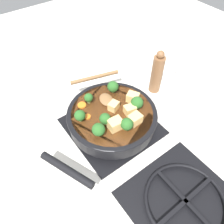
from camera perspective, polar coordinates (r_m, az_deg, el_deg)
ground_plane at (r=0.84m, az=0.00°, el=-3.78°), size 2.40×2.40×0.00m
front_burner_grate at (r=0.83m, az=0.00°, el=-3.27°), size 0.31×0.31×0.03m
rear_burner_grate at (r=0.72m, az=18.47°, el=-21.47°), size 0.31×0.31×0.03m
skillet_pan at (r=0.79m, az=-0.09°, el=-1.32°), size 0.44×0.35×0.06m
wooden_spoon at (r=0.86m, az=-3.18°, el=6.50°), size 0.20×0.20×0.02m
tofu_cube_center_large at (r=0.74m, az=6.03°, el=-1.84°), size 0.04×0.04×0.03m
tofu_cube_near_handle at (r=0.78m, az=0.44°, el=1.59°), size 0.04×0.04×0.03m
tofu_cube_east_chunk at (r=0.77m, az=4.68°, el=0.62°), size 0.04×0.04×0.03m
tofu_cube_west_chunk at (r=0.72m, az=0.89°, el=-3.20°), size 0.05×0.04×0.04m
tofu_cube_back_piece at (r=0.81m, az=5.33°, el=3.93°), size 0.05×0.05×0.03m
broccoli_floret_near_spoon at (r=0.80m, az=-6.13°, el=3.73°), size 0.03×0.03×0.04m
broccoli_floret_center_top at (r=0.77m, az=6.54°, el=2.44°), size 0.04×0.04×0.05m
broccoli_floret_east_rim at (r=0.74m, az=-8.40°, el=-0.92°), size 0.04×0.04×0.05m
broccoli_floret_west_rim at (r=0.83m, az=0.25°, el=6.63°), size 0.04×0.04×0.05m
broccoli_floret_north_edge at (r=0.69m, az=-3.55°, el=-4.62°), size 0.04×0.04×0.05m
broccoli_floret_south_cluster at (r=0.71m, az=3.89°, el=-3.20°), size 0.04×0.04×0.05m
broccoli_floret_mid_floret at (r=0.72m, az=-1.82°, el=-1.79°), size 0.04×0.04×0.05m
carrot_slice_orange_thin at (r=0.80m, az=-7.87°, el=1.81°), size 0.03×0.03×0.01m
carrot_slice_near_center at (r=0.76m, az=-6.44°, el=-1.22°), size 0.02×0.02×0.01m
pepper_mill at (r=0.94m, az=11.66°, el=9.88°), size 0.05×0.05×0.20m
salt_shaker at (r=1.01m, az=16.50°, el=8.48°), size 0.04×0.04×0.09m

